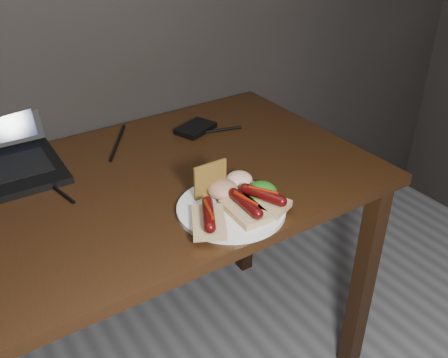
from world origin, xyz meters
TOP-DOWN VIEW (x-y plane):
  - desk at (0.00, 1.38)m, footprint 1.40×0.70m
  - hard_drive at (0.37, 1.56)m, footprint 0.14×0.11m
  - desk_cables at (-0.00, 1.53)m, footprint 0.89×0.33m
  - plate at (0.22, 1.15)m, footprint 0.31×0.31m
  - bread_sausage_left at (0.14, 1.12)m, footprint 0.12×0.13m
  - bread_sausage_center at (0.23, 1.11)m, footprint 0.07×0.12m
  - bread_sausage_right at (0.28, 1.12)m, footprint 0.11×0.13m
  - crispbread at (0.21, 1.22)m, footprint 0.09×0.01m
  - salad_greens at (0.30, 1.14)m, footprint 0.07×0.07m
  - salsa_mound at (0.23, 1.20)m, footprint 0.07×0.07m
  - coleslaw_mound at (0.29, 1.22)m, footprint 0.06×0.06m

SIDE VIEW (x-z plane):
  - desk at x=0.00m, z-range 0.29..1.04m
  - desk_cables at x=0.00m, z-range 0.75..0.76m
  - plate at x=0.22m, z-range 0.75..0.76m
  - hard_drive at x=0.37m, z-range 0.75..0.77m
  - bread_sausage_left at x=0.14m, z-range 0.76..0.80m
  - bread_sausage_center at x=0.23m, z-range 0.76..0.80m
  - bread_sausage_right at x=0.28m, z-range 0.76..0.80m
  - coleslaw_mound at x=0.29m, z-range 0.76..0.80m
  - salad_greens at x=0.30m, z-range 0.76..0.80m
  - salsa_mound at x=0.23m, z-range 0.76..0.80m
  - crispbread at x=0.21m, z-range 0.76..0.85m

